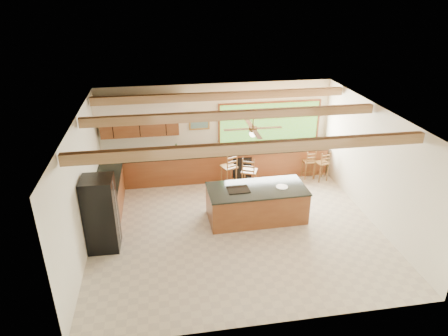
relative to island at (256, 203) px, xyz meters
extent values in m
plane|color=beige|center=(-0.63, -0.38, -0.45)|extent=(7.20, 7.20, 0.00)
cube|color=white|center=(-0.63, 2.87, 1.05)|extent=(7.20, 0.04, 3.00)
cube|color=white|center=(-0.63, -3.63, 1.05)|extent=(7.20, 0.04, 3.00)
cube|color=white|center=(-4.23, -0.38, 1.05)|extent=(0.04, 6.50, 3.00)
cube|color=white|center=(2.97, -0.38, 1.05)|extent=(0.04, 6.50, 3.00)
cube|color=tan|center=(-0.63, -0.38, 2.55)|extent=(7.20, 6.50, 0.04)
cube|color=#A77B53|center=(-0.63, -1.98, 2.41)|extent=(7.10, 0.15, 0.22)
cube|color=#A77B53|center=(-0.63, 0.12, 2.41)|extent=(7.10, 0.15, 0.22)
cube|color=#A77B53|center=(-0.63, 1.92, 2.41)|extent=(7.10, 0.15, 0.22)
cube|color=brown|center=(-2.98, 2.68, 1.45)|extent=(2.30, 0.35, 0.70)
cube|color=white|center=(-2.98, 2.61, 2.05)|extent=(2.60, 0.50, 0.48)
cylinder|color=#FFEABF|center=(-3.68, 2.61, 1.82)|extent=(0.10, 0.10, 0.01)
cylinder|color=#FFEABF|center=(-2.28, 2.61, 1.82)|extent=(0.10, 0.10, 0.01)
cube|color=#73B942|center=(1.07, 2.84, 1.22)|extent=(3.20, 0.04, 1.30)
cube|color=#BA8B39|center=(-1.18, 2.84, 1.40)|extent=(0.64, 0.03, 0.54)
cube|color=#417554|center=(-1.18, 2.82, 1.40)|extent=(0.54, 0.01, 0.44)
cube|color=brown|center=(-0.63, 2.53, -0.01)|extent=(7.00, 0.65, 0.88)
cube|color=black|center=(-0.63, 2.53, 0.45)|extent=(7.04, 0.69, 0.04)
cube|color=brown|center=(-3.89, 0.97, -0.01)|extent=(0.65, 2.35, 0.88)
cube|color=black|center=(-3.89, 0.97, 0.45)|extent=(0.69, 2.39, 0.04)
cube|color=black|center=(0.07, 2.20, -0.03)|extent=(0.60, 0.02, 0.78)
cube|color=silver|center=(-0.63, 2.53, 0.46)|extent=(0.50, 0.38, 0.03)
cylinder|color=silver|center=(-0.63, 2.73, 0.62)|extent=(0.03, 0.03, 0.30)
cylinder|color=silver|center=(-0.63, 2.63, 0.75)|extent=(0.03, 0.20, 0.03)
cylinder|color=white|center=(-3.03, 2.45, 0.62)|extent=(0.12, 0.12, 0.29)
cylinder|color=#1E411A|center=(-3.29, 2.53, 0.58)|extent=(0.06, 0.06, 0.22)
cylinder|color=#1E411A|center=(-3.25, 2.64, 0.56)|extent=(0.05, 0.05, 0.18)
cube|color=black|center=(2.26, 2.43, 0.52)|extent=(0.23, 0.19, 0.09)
cube|color=brown|center=(0.00, 0.00, -0.02)|extent=(2.55, 1.22, 0.86)
cube|color=black|center=(0.00, 0.00, 0.43)|extent=(2.59, 1.26, 0.04)
cube|color=black|center=(-0.50, -0.01, 0.45)|extent=(0.57, 0.46, 0.02)
cylinder|color=white|center=(0.66, -0.04, 0.45)|extent=(0.31, 0.31, 0.02)
cube|color=black|center=(-3.85, -0.69, 0.46)|extent=(0.73, 0.71, 1.82)
cube|color=silver|center=(-3.49, -0.69, 0.46)|extent=(0.02, 0.05, 1.68)
cube|color=brown|center=(-0.42, 1.85, 0.25)|extent=(0.54, 0.54, 0.04)
cylinder|color=brown|center=(-0.58, 1.68, -0.11)|extent=(0.04, 0.04, 0.68)
cylinder|color=brown|center=(-0.25, 1.68, -0.11)|extent=(0.04, 0.04, 0.68)
cylinder|color=brown|center=(-0.58, 2.01, -0.11)|extent=(0.04, 0.04, 0.68)
cylinder|color=brown|center=(-0.25, 2.01, -0.11)|extent=(0.04, 0.04, 0.68)
cube|color=brown|center=(0.12, 1.42, 0.27)|extent=(0.56, 0.56, 0.04)
cylinder|color=brown|center=(-0.05, 1.25, -0.10)|extent=(0.04, 0.04, 0.69)
cylinder|color=brown|center=(0.29, 1.25, -0.10)|extent=(0.04, 0.04, 0.69)
cylinder|color=brown|center=(-0.05, 1.58, -0.10)|extent=(0.04, 0.04, 0.69)
cylinder|color=brown|center=(0.29, 1.58, -0.10)|extent=(0.04, 0.04, 0.69)
cube|color=brown|center=(2.20, 2.07, 0.14)|extent=(0.37, 0.37, 0.04)
cylinder|color=brown|center=(2.06, 1.93, -0.16)|extent=(0.03, 0.03, 0.57)
cylinder|color=brown|center=(2.34, 1.93, -0.16)|extent=(0.03, 0.03, 0.57)
cylinder|color=brown|center=(2.06, 2.21, -0.16)|extent=(0.03, 0.03, 0.57)
cylinder|color=brown|center=(2.34, 2.21, -0.16)|extent=(0.03, 0.03, 0.57)
cube|color=brown|center=(2.56, 1.88, 0.16)|extent=(0.43, 0.43, 0.04)
cylinder|color=brown|center=(2.42, 1.74, -0.16)|extent=(0.03, 0.03, 0.59)
cylinder|color=brown|center=(2.71, 1.74, -0.16)|extent=(0.03, 0.03, 0.59)
cylinder|color=brown|center=(2.42, 2.02, -0.16)|extent=(0.03, 0.03, 0.59)
cylinder|color=brown|center=(2.71, 2.02, -0.16)|extent=(0.03, 0.03, 0.59)
camera|label=1|loc=(-2.33, -8.89, 5.28)|focal=32.00mm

